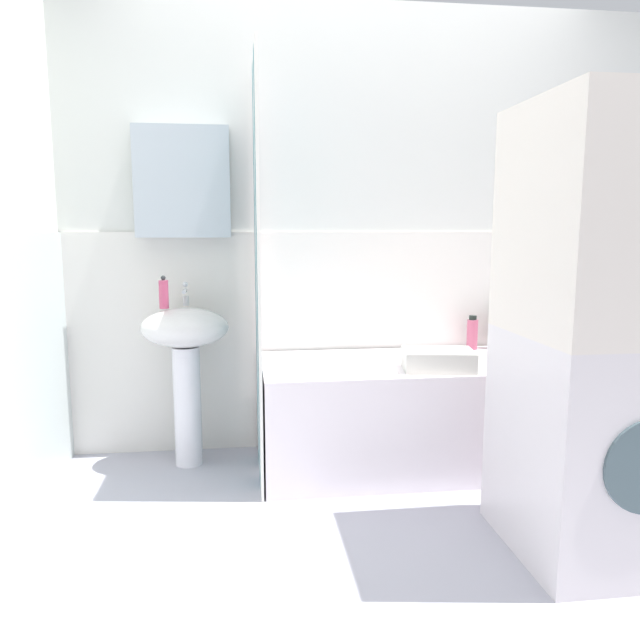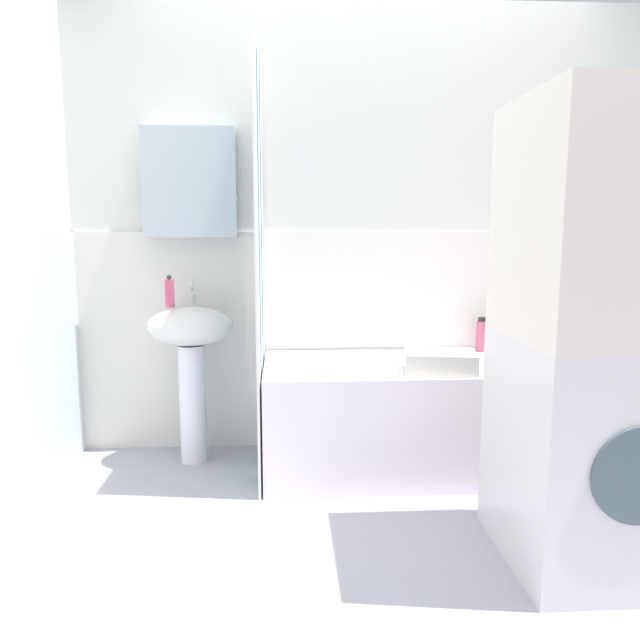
# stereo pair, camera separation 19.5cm
# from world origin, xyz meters

# --- Properties ---
(ground_plane) EXTENTS (4.80, 5.60, 0.04)m
(ground_plane) POSITION_xyz_m (0.00, 0.00, -0.02)
(ground_plane) COLOR #AEADBC
(wall_back_tiled) EXTENTS (3.60, 0.18, 2.40)m
(wall_back_tiled) POSITION_xyz_m (-0.05, 1.26, 1.14)
(wall_back_tiled) COLOR silver
(wall_back_tiled) RESTS_ON ground_plane
(sink) EXTENTS (0.44, 0.34, 0.82)m
(sink) POSITION_xyz_m (-0.90, 1.03, 0.60)
(sink) COLOR white
(sink) RESTS_ON ground_plane
(faucet) EXTENTS (0.03, 0.12, 0.12)m
(faucet) POSITION_xyz_m (-0.90, 1.11, 0.88)
(faucet) COLOR silver
(faucet) RESTS_ON sink
(soap_dispenser) EXTENTS (0.05, 0.05, 0.17)m
(soap_dispenser) POSITION_xyz_m (-1.00, 1.02, 0.90)
(soap_dispenser) COLOR #C8496C
(soap_dispenser) RESTS_ON sink
(bathtub) EXTENTS (1.53, 0.69, 0.55)m
(bathtub) POSITION_xyz_m (0.24, 0.87, 0.27)
(bathtub) COLOR white
(bathtub) RESTS_ON ground_plane
(shower_curtain) EXTENTS (0.01, 0.69, 2.00)m
(shower_curtain) POSITION_xyz_m (-0.54, 0.87, 1.00)
(shower_curtain) COLOR white
(shower_curtain) RESTS_ON ground_plane
(conditioner_bottle) EXTENTS (0.04, 0.04, 0.20)m
(conditioner_bottle) POSITION_xyz_m (0.91, 1.15, 0.65)
(conditioner_bottle) COLOR gold
(conditioner_bottle) RESTS_ON bathtub
(body_wash_bottle) EXTENTS (0.07, 0.07, 0.20)m
(body_wash_bottle) POSITION_xyz_m (0.80, 1.14, 0.64)
(body_wash_bottle) COLOR #2D2234
(body_wash_bottle) RESTS_ON bathtub
(lotion_bottle) EXTENTS (0.06, 0.06, 0.19)m
(lotion_bottle) POSITION_xyz_m (0.66, 1.14, 0.64)
(lotion_bottle) COLOR #C05571
(lotion_bottle) RESTS_ON bathtub
(towel_folded) EXTENTS (0.36, 0.27, 0.10)m
(towel_folded) POSITION_xyz_m (0.31, 0.68, 0.60)
(towel_folded) COLOR silver
(towel_folded) RESTS_ON bathtub
(washer_dryer_stack) EXTENTS (0.58, 0.65, 1.66)m
(washer_dryer_stack) POSITION_xyz_m (0.68, -0.02, 0.83)
(washer_dryer_stack) COLOR silver
(washer_dryer_stack) RESTS_ON ground_plane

